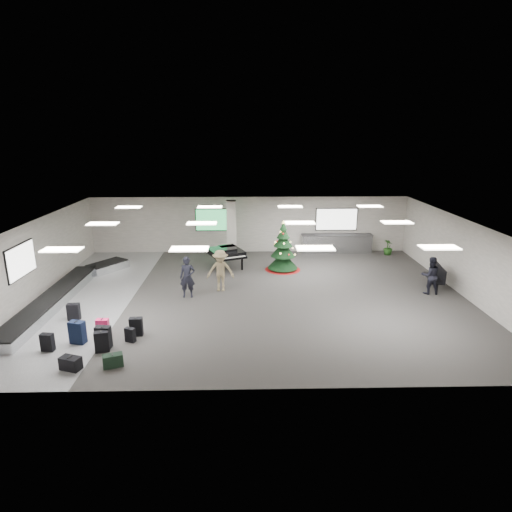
{
  "coord_description": "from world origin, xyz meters",
  "views": [
    {
      "loc": [
        -0.19,
        -17.1,
        6.66
      ],
      "look_at": [
        0.23,
        1.0,
        1.45
      ],
      "focal_mm": 30.0,
      "sensor_mm": 36.0,
      "label": 1
    }
  ],
  "objects_px": {
    "pink_suitcase": "(103,328)",
    "grand_piano": "(226,253)",
    "christmas_tree": "(283,253)",
    "potted_plant_left": "(287,247)",
    "potted_plant_right": "(388,247)",
    "bench": "(436,275)",
    "baggage_carousel": "(65,293)",
    "traveler_a": "(187,277)",
    "traveler_bench": "(430,275)",
    "service_counter": "(336,243)",
    "traveler_b": "(220,271)"
  },
  "relations": [
    {
      "from": "bench",
      "to": "traveler_bench",
      "type": "bearing_deg",
      "value": -121.67
    },
    {
      "from": "baggage_carousel",
      "to": "bench",
      "type": "relative_size",
      "value": 5.8
    },
    {
      "from": "baggage_carousel",
      "to": "traveler_b",
      "type": "bearing_deg",
      "value": 5.94
    },
    {
      "from": "grand_piano",
      "to": "bench",
      "type": "height_order",
      "value": "grand_piano"
    },
    {
      "from": "baggage_carousel",
      "to": "christmas_tree",
      "type": "xyz_separation_m",
      "value": [
        9.48,
        3.6,
        0.66
      ]
    },
    {
      "from": "potted_plant_right",
      "to": "pink_suitcase",
      "type": "bearing_deg",
      "value": -142.57
    },
    {
      "from": "service_counter",
      "to": "baggage_carousel",
      "type": "bearing_deg",
      "value": -152.33
    },
    {
      "from": "baggage_carousel",
      "to": "grand_piano",
      "type": "bearing_deg",
      "value": 30.82
    },
    {
      "from": "christmas_tree",
      "to": "grand_piano",
      "type": "xyz_separation_m",
      "value": [
        -2.86,
        0.35,
        -0.07
      ]
    },
    {
      "from": "traveler_a",
      "to": "traveler_b",
      "type": "relative_size",
      "value": 0.95
    },
    {
      "from": "bench",
      "to": "traveler_a",
      "type": "relative_size",
      "value": 0.96
    },
    {
      "from": "christmas_tree",
      "to": "potted_plant_left",
      "type": "bearing_deg",
      "value": 80.4
    },
    {
      "from": "traveler_a",
      "to": "bench",
      "type": "bearing_deg",
      "value": 3.18
    },
    {
      "from": "grand_piano",
      "to": "christmas_tree",
      "type": "bearing_deg",
      "value": -30.43
    },
    {
      "from": "potted_plant_right",
      "to": "traveler_bench",
      "type": "bearing_deg",
      "value": -91.79
    },
    {
      "from": "traveler_b",
      "to": "grand_piano",
      "type": "bearing_deg",
      "value": 88.72
    },
    {
      "from": "baggage_carousel",
      "to": "potted_plant_left",
      "type": "height_order",
      "value": "potted_plant_left"
    },
    {
      "from": "bench",
      "to": "potted_plant_right",
      "type": "height_order",
      "value": "bench"
    },
    {
      "from": "service_counter",
      "to": "pink_suitcase",
      "type": "distance_m",
      "value": 14.49
    },
    {
      "from": "grand_piano",
      "to": "potted_plant_right",
      "type": "relative_size",
      "value": 2.72
    },
    {
      "from": "pink_suitcase",
      "to": "potted_plant_right",
      "type": "bearing_deg",
      "value": 37.4
    },
    {
      "from": "pink_suitcase",
      "to": "traveler_b",
      "type": "bearing_deg",
      "value": 49.3
    },
    {
      "from": "bench",
      "to": "baggage_carousel",
      "type": "bearing_deg",
      "value": -168.29
    },
    {
      "from": "pink_suitcase",
      "to": "traveler_b",
      "type": "relative_size",
      "value": 0.36
    },
    {
      "from": "christmas_tree",
      "to": "potted_plant_left",
      "type": "relative_size",
      "value": 3.19
    },
    {
      "from": "grand_piano",
      "to": "potted_plant_left",
      "type": "height_order",
      "value": "grand_piano"
    },
    {
      "from": "service_counter",
      "to": "pink_suitcase",
      "type": "height_order",
      "value": "service_counter"
    },
    {
      "from": "baggage_carousel",
      "to": "traveler_bench",
      "type": "distance_m",
      "value": 15.51
    },
    {
      "from": "traveler_a",
      "to": "potted_plant_left",
      "type": "distance_m",
      "value": 8.18
    },
    {
      "from": "traveler_b",
      "to": "service_counter",
      "type": "bearing_deg",
      "value": 44.37
    },
    {
      "from": "service_counter",
      "to": "traveler_bench",
      "type": "xyz_separation_m",
      "value": [
        2.65,
        -6.64,
        0.28
      ]
    },
    {
      "from": "christmas_tree",
      "to": "bench",
      "type": "bearing_deg",
      "value": -22.92
    },
    {
      "from": "potted_plant_left",
      "to": "pink_suitcase",
      "type": "bearing_deg",
      "value": -125.2
    },
    {
      "from": "service_counter",
      "to": "traveler_a",
      "type": "height_order",
      "value": "traveler_a"
    },
    {
      "from": "bench",
      "to": "traveler_a",
      "type": "distance_m",
      "value": 10.96
    },
    {
      "from": "traveler_bench",
      "to": "baggage_carousel",
      "type": "bearing_deg",
      "value": 0.81
    },
    {
      "from": "traveler_bench",
      "to": "potted_plant_right",
      "type": "height_order",
      "value": "traveler_bench"
    },
    {
      "from": "baggage_carousel",
      "to": "traveler_a",
      "type": "xyz_separation_m",
      "value": [
        5.18,
        -0.06,
        0.66
      ]
    },
    {
      "from": "service_counter",
      "to": "bench",
      "type": "distance_m",
      "value": 6.77
    },
    {
      "from": "pink_suitcase",
      "to": "grand_piano",
      "type": "bearing_deg",
      "value": 63.18
    },
    {
      "from": "christmas_tree",
      "to": "grand_piano",
      "type": "bearing_deg",
      "value": 173.01
    },
    {
      "from": "potted_plant_right",
      "to": "bench",
      "type": "bearing_deg",
      "value": -85.61
    },
    {
      "from": "traveler_b",
      "to": "traveler_bench",
      "type": "height_order",
      "value": "traveler_b"
    },
    {
      "from": "service_counter",
      "to": "potted_plant_right",
      "type": "height_order",
      "value": "service_counter"
    },
    {
      "from": "grand_piano",
      "to": "potted_plant_left",
      "type": "relative_size",
      "value": 3.0
    },
    {
      "from": "potted_plant_left",
      "to": "potted_plant_right",
      "type": "bearing_deg",
      "value": -3.39
    },
    {
      "from": "pink_suitcase",
      "to": "potted_plant_left",
      "type": "relative_size",
      "value": 0.82
    },
    {
      "from": "baggage_carousel",
      "to": "potted_plant_right",
      "type": "bearing_deg",
      "value": 21.58
    },
    {
      "from": "christmas_tree",
      "to": "potted_plant_left",
      "type": "height_order",
      "value": "christmas_tree"
    },
    {
      "from": "baggage_carousel",
      "to": "christmas_tree",
      "type": "relative_size",
      "value": 3.79
    }
  ]
}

